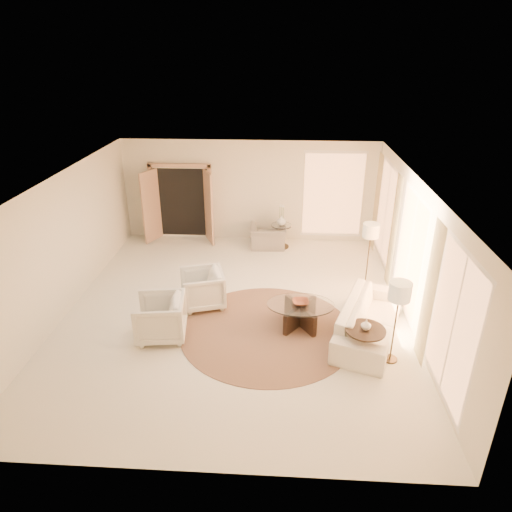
# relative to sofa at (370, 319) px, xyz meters

# --- Properties ---
(room) EXTENTS (7.04, 8.04, 2.83)m
(room) POSITION_rel_sofa_xyz_m (-2.63, 0.72, 1.04)
(room) COLOR white
(room) RESTS_ON ground
(windows_right) EXTENTS (0.10, 6.40, 2.40)m
(windows_right) POSITION_rel_sofa_xyz_m (0.82, 0.82, 1.00)
(windows_right) COLOR #FDA865
(windows_right) RESTS_ON room
(window_back_corner) EXTENTS (1.70, 0.10, 2.40)m
(window_back_corner) POSITION_rel_sofa_xyz_m (-0.33, 4.67, 1.00)
(window_back_corner) COLOR #FDA865
(window_back_corner) RESTS_ON room
(curtains_right) EXTENTS (0.06, 5.20, 2.60)m
(curtains_right) POSITION_rel_sofa_xyz_m (0.77, 1.72, 0.95)
(curtains_right) COLOR tan
(curtains_right) RESTS_ON room
(french_doors) EXTENTS (1.95, 0.66, 2.16)m
(french_doors) POSITION_rel_sofa_xyz_m (-4.53, 4.54, 0.71)
(french_doors) COLOR tan
(french_doors) RESTS_ON room
(area_rug) EXTENTS (3.85, 3.85, 0.01)m
(area_rug) POSITION_rel_sofa_xyz_m (-1.95, 0.03, -0.35)
(area_rug) COLOR #482C1F
(area_rug) RESTS_ON room
(sofa) EXTENTS (1.72, 2.61, 0.71)m
(sofa) POSITION_rel_sofa_xyz_m (0.00, 0.00, 0.00)
(sofa) COLOR silver
(sofa) RESTS_ON room
(armchair_left) EXTENTS (1.02, 1.05, 0.88)m
(armchair_left) POSITION_rel_sofa_xyz_m (-3.36, 0.92, 0.09)
(armchair_left) COLOR silver
(armchair_left) RESTS_ON room
(armchair_right) EXTENTS (0.94, 0.99, 0.92)m
(armchair_right) POSITION_rel_sofa_xyz_m (-3.96, -0.28, 0.10)
(armchair_right) COLOR silver
(armchair_right) RESTS_ON room
(accent_chair) EXTENTS (0.99, 0.67, 0.84)m
(accent_chair) POSITION_rel_sofa_xyz_m (-2.09, 4.09, 0.06)
(accent_chair) COLOR gray
(accent_chair) RESTS_ON room
(coffee_table) EXTENTS (1.37, 1.37, 0.49)m
(coffee_table) POSITION_rel_sofa_xyz_m (-1.31, 0.27, -0.05)
(coffee_table) COLOR black
(coffee_table) RESTS_ON room
(end_table) EXTENTS (0.70, 0.70, 0.66)m
(end_table) POSITION_rel_sofa_xyz_m (-0.23, -0.79, 0.10)
(end_table) COLOR black
(end_table) RESTS_ON room
(side_table) EXTENTS (0.56, 0.56, 0.66)m
(side_table) POSITION_rel_sofa_xyz_m (-1.73, 4.12, 0.04)
(side_table) COLOR #312719
(side_table) RESTS_ON room
(floor_lamp_near) EXTENTS (0.37, 0.37, 1.51)m
(floor_lamp_near) POSITION_rel_sofa_xyz_m (0.27, 2.08, 0.93)
(floor_lamp_near) COLOR #312719
(floor_lamp_near) RESTS_ON room
(floor_lamp_far) EXTENTS (0.38, 0.38, 1.55)m
(floor_lamp_far) POSITION_rel_sofa_xyz_m (0.27, -0.74, 0.97)
(floor_lamp_far) COLOR #312719
(floor_lamp_far) RESTS_ON room
(bowl) EXTENTS (0.34, 0.34, 0.08)m
(bowl) POSITION_rel_sofa_xyz_m (-1.31, 0.27, 0.17)
(bowl) COLOR brown
(bowl) RESTS_ON coffee_table
(end_vase) EXTENTS (0.21, 0.21, 0.18)m
(end_vase) POSITION_rel_sofa_xyz_m (-0.23, -0.79, 0.39)
(end_vase) COLOR white
(end_vase) RESTS_ON end_table
(side_vase) EXTENTS (0.31, 0.31, 0.26)m
(side_vase) POSITION_rel_sofa_xyz_m (-1.73, 4.12, 0.43)
(side_vase) COLOR white
(side_vase) RESTS_ON side_table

